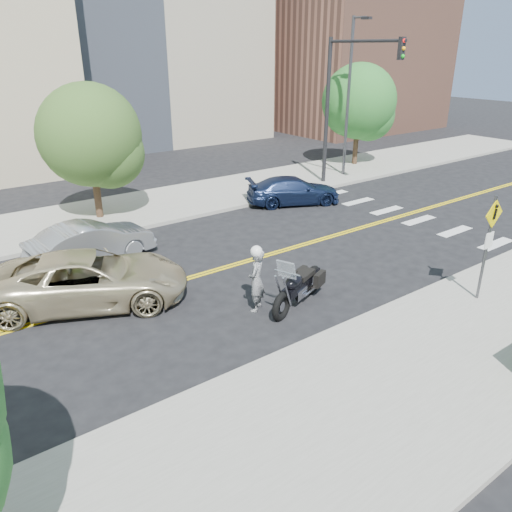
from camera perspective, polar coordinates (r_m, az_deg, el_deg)
The scene contains 14 objects.
ground_plane at distance 16.55m, azimuth -3.01°, elevation -1.17°, with size 120.00×120.00×0.00m, color black.
sidewalk_near at distance 11.82m, azimuth 18.25°, elevation -12.71°, with size 60.00×5.00×0.15m, color #9E9B91.
sidewalk_far at distance 22.77m, azimuth -13.64°, elevation 5.20°, with size 60.00×5.00×0.15m, color #9E9B91.
building_right at distance 47.36m, azimuth 10.51°, elevation 21.59°, with size 14.00×12.00×12.00m, color #8C5947.
lamp_post at distance 28.03m, azimuth 10.48°, elevation 17.20°, with size 0.16×0.16×8.00m, color #4C4C51.
traffic_light at distance 25.56m, azimuth 9.75°, elevation 17.92°, with size 0.28×4.50×7.00m.
pedestrian_sign at distance 14.81m, azimuth 25.06°, elevation 1.86°, with size 0.78×0.08×3.00m.
motorcyclist at distance 13.46m, azimuth 0.05°, elevation -2.59°, with size 0.78×0.73×1.90m.
motorcycle at distance 13.85m, azimuth 4.90°, elevation -2.54°, with size 2.64×0.80×1.61m, color black, non-canonical shape.
suv at distance 14.63m, azimuth -18.50°, elevation -2.53°, with size 2.48×5.38×1.50m, color #C1B28E.
parked_car_silver at distance 17.54m, azimuth -18.32°, elevation 1.50°, with size 1.45×4.16×1.37m, color gray.
parked_car_blue at distance 23.15m, azimuth 4.30°, elevation 7.48°, with size 1.74×4.27×1.24m, color #19264B.
tree_far_a at distance 21.19m, azimuth -18.47°, elevation 12.95°, with size 4.04×4.04×5.53m.
tree_far_b at distance 30.87m, azimuth 11.69°, elevation 16.92°, with size 4.30×4.30×5.94m.
Camera 1 is at (-8.32, -12.63, 6.72)m, focal length 35.00 mm.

